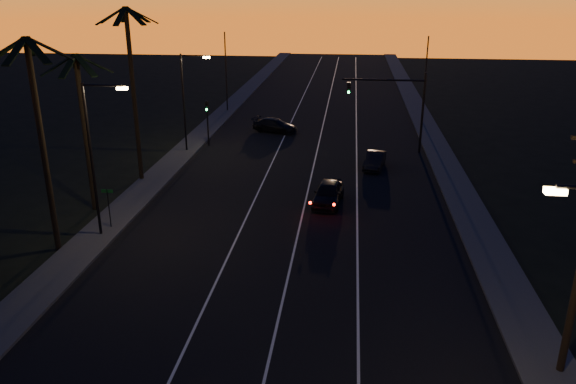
# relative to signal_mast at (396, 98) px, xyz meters

# --- Properties ---
(road) EXTENTS (20.00, 170.00, 0.01)m
(road) POSITION_rel_signal_mast_xyz_m (-7.14, -9.99, -4.78)
(road) COLOR black
(road) RESTS_ON ground
(sidewalk_left) EXTENTS (2.40, 170.00, 0.16)m
(sidewalk_left) POSITION_rel_signal_mast_xyz_m (-18.34, -9.99, -4.70)
(sidewalk_left) COLOR #363734
(sidewalk_left) RESTS_ON ground
(sidewalk_right) EXTENTS (2.40, 170.00, 0.16)m
(sidewalk_right) POSITION_rel_signal_mast_xyz_m (4.06, -9.99, -4.70)
(sidewalk_right) COLOR #363734
(sidewalk_right) RESTS_ON ground
(lane_stripe_left) EXTENTS (0.12, 160.00, 0.01)m
(lane_stripe_left) POSITION_rel_signal_mast_xyz_m (-10.14, -9.99, -4.76)
(lane_stripe_left) COLOR silver
(lane_stripe_left) RESTS_ON road
(lane_stripe_mid) EXTENTS (0.12, 160.00, 0.01)m
(lane_stripe_mid) POSITION_rel_signal_mast_xyz_m (-6.64, -9.99, -4.76)
(lane_stripe_mid) COLOR silver
(lane_stripe_mid) RESTS_ON road
(lane_stripe_right) EXTENTS (0.12, 160.00, 0.01)m
(lane_stripe_right) POSITION_rel_signal_mast_xyz_m (-3.14, -9.99, -4.76)
(lane_stripe_right) COLOR silver
(lane_stripe_right) RESTS_ON road
(palm_near) EXTENTS (4.25, 4.16, 11.53)m
(palm_near) POSITION_rel_signal_mast_xyz_m (-19.74, -21.99, 2.29)
(palm_near) COLOR black
(palm_near) RESTS_ON ground
(palm_mid) EXTENTS (4.25, 4.16, 10.03)m
(palm_mid) POSITION_rel_signal_mast_xyz_m (-20.34, -15.99, 1.47)
(palm_mid) COLOR black
(palm_mid) RESTS_ON ground
(palm_far) EXTENTS (4.25, 4.16, 12.53)m
(palm_far) POSITION_rel_signal_mast_xyz_m (-19.34, -9.99, 2.83)
(palm_far) COLOR black
(palm_far) RESTS_ON ground
(streetlight_left_near) EXTENTS (2.55, 0.26, 9.00)m
(streetlight_left_near) POSITION_rel_signal_mast_xyz_m (-17.84, -19.99, 0.54)
(streetlight_left_near) COLOR black
(streetlight_left_near) RESTS_ON ground
(streetlight_left_far) EXTENTS (2.55, 0.26, 8.50)m
(streetlight_left_far) POSITION_rel_signal_mast_xyz_m (-17.82, -1.99, 0.28)
(streetlight_left_far) COLOR black
(streetlight_left_far) RESTS_ON ground
(street_sign) EXTENTS (0.70, 0.06, 2.60)m
(street_sign) POSITION_rel_signal_mast_xyz_m (-17.94, -18.99, -3.13)
(street_sign) COLOR black
(street_sign) RESTS_ON ground
(signal_mast) EXTENTS (7.10, 0.41, 7.00)m
(signal_mast) POSITION_rel_signal_mast_xyz_m (0.00, 0.00, 0.00)
(signal_mast) COLOR black
(signal_mast) RESTS_ON ground
(signal_post) EXTENTS (0.28, 0.37, 4.20)m
(signal_post) POSITION_rel_signal_mast_xyz_m (-16.64, -0.01, -1.89)
(signal_post) COLOR black
(signal_post) RESTS_ON ground
(far_pole_left) EXTENTS (0.14, 0.14, 9.00)m
(far_pole_left) POSITION_rel_signal_mast_xyz_m (-18.14, 15.01, -0.28)
(far_pole_left) COLOR black
(far_pole_left) RESTS_ON ground
(far_pole_right) EXTENTS (0.14, 0.14, 9.00)m
(far_pole_right) POSITION_rel_signal_mast_xyz_m (3.86, 12.01, -0.28)
(far_pole_right) COLOR black
(far_pole_right) RESTS_ON ground
(lead_car) EXTENTS (2.23, 5.09, 1.51)m
(lead_car) POSITION_rel_signal_mast_xyz_m (-5.09, -13.29, -4.02)
(lead_car) COLOR black
(lead_car) RESTS_ON road
(right_car) EXTENTS (2.04, 4.08, 1.28)m
(right_car) POSITION_rel_signal_mast_xyz_m (-1.72, -4.97, -4.13)
(right_car) COLOR black
(right_car) RESTS_ON road
(cross_car) EXTENTS (4.98, 3.31, 1.34)m
(cross_car) POSITION_rel_signal_mast_xyz_m (-11.28, 5.89, -4.10)
(cross_car) COLOR black
(cross_car) RESTS_ON road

